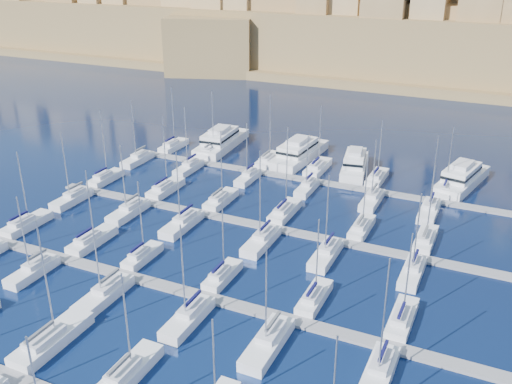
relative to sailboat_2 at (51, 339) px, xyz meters
The scene contains 46 objects.
ground 29.86m from the sailboat_2, 68.23° to the left, with size 600.00×600.00×0.00m, color black.
pontoon_mid_near 19.24m from the sailboat_2, 54.85° to the left, with size 84.00×2.00×0.40m, color slate.
pontoon_mid_far 39.32m from the sailboat_2, 73.65° to the left, with size 84.00×2.00×0.40m, color slate.
pontoon_far 60.74m from the sailboat_2, 79.50° to the left, with size 84.00×2.00×0.40m, color slate.
sailboat_2 is the anchor object (origin of this frame).
sailboat_3 11.37m from the sailboat_2, ahead, with size 2.78×9.25×12.94m.
sailboat_12 32.90m from the sailboat_2, 139.82° to the left, with size 2.77×9.25×13.29m.
sailboat_13 24.24m from the sailboat_2, 118.96° to the left, with size 2.76×9.20×12.38m.
sailboat_14 20.53m from the sailboat_2, 95.14° to the left, with size 2.30×7.65×12.62m.
sailboat_15 23.50m from the sailboat_2, 61.17° to the left, with size 2.38×7.95×12.67m.
sailboat_16 32.21m from the sailboat_2, 40.11° to the left, with size 2.48×8.28×12.06m.
sailboat_17 41.53m from the sailboat_2, 30.33° to the left, with size 2.61×8.72×12.47m.
sailboat_19 16.99m from the sailboat_2, 141.30° to the left, with size 2.52×8.41×12.54m.
sailboat_20 10.08m from the sailboat_2, 92.45° to the left, with size 2.86×9.55×13.62m.
sailboat_21 15.87m from the sailboat_2, 40.27° to the left, with size 2.75×9.16×13.98m.
sailboat_22 24.93m from the sailboat_2, 23.41° to the left, with size 2.96×9.88×13.88m.
sailboat_23 37.04m from the sailboat_2, 16.06° to the left, with size 2.75×9.18×15.31m.
sailboat_24 50.26m from the sailboat_2, 121.46° to the left, with size 2.56×8.52×14.45m.
sailboat_25 45.11m from the sailboat_2, 106.33° to the left, with size 2.81×9.38×14.86m.
sailboat_26 43.12m from the sailboat_2, 91.16° to the left, with size 2.70×9.00×13.66m.
sailboat_27 44.77m from the sailboat_2, 75.29° to the left, with size 2.82×9.39×15.88m.
sailboat_28 49.58m from the sailboat_2, 59.83° to the left, with size 2.55×8.51×14.05m.
sailboat_29 55.45m from the sailboat_2, 50.93° to the left, with size 2.67×8.89×13.07m.
sailboat_30 41.17m from the sailboat_2, 128.09° to the left, with size 2.66×8.87×13.63m.
sailboat_31 34.72m from the sailboat_2, 111.84° to the left, with size 2.76×9.21×13.13m.
sailboat_32 32.06m from the sailboat_2, 93.72° to the left, with size 2.91×9.70×13.59m.
sailboat_33 34.28m from the sailboat_2, 69.36° to the left, with size 2.86×9.52×15.84m.
sailboat_34 39.28m from the sailboat_2, 55.14° to the left, with size 2.76×9.20×13.68m.
sailboat_35 47.72m from the sailboat_2, 42.91° to the left, with size 2.61×8.69×13.19m.
sailboat_36 69.67m from the sailboat_2, 110.84° to the left, with size 2.70×9.00×14.33m.
sailboat_37 66.93m from the sailboat_2, 102.76° to the left, with size 2.80×9.34×14.36m.
sailboat_38 65.37m from the sailboat_2, 91.09° to the left, with size 2.85×9.52×15.16m.
sailboat_39 66.30m from the sailboat_2, 81.69° to the left, with size 3.00×10.02×13.82m.
sailboat_40 68.78m from the sailboat_2, 71.38° to the left, with size 2.75×9.16×12.53m.
sailboat_41 73.49m from the sailboat_2, 61.60° to the left, with size 2.42×8.06×12.99m.
sailboat_42 60.69m from the sailboat_2, 116.30° to the left, with size 2.65×8.85×13.90m.
sailboat_43 56.44m from the sailboat_2, 104.76° to the left, with size 2.55×8.51×13.88m.
sailboat_44 54.88m from the sailboat_2, 91.12° to the left, with size 2.37×7.90×12.17m.
sailboat_45 55.97m from the sailboat_2, 78.40° to the left, with size 2.40×8.00×11.30m.
sailboat_46 59.32m from the sailboat_2, 66.45° to the left, with size 2.67×8.92×12.45m.
sailboat_47 63.81m from the sailboat_2, 58.03° to the left, with size 2.83×9.42×14.57m.
motor_yacht_a 72.13m from the sailboat_2, 102.28° to the left, with size 7.07×19.60×5.25m.
motor_yacht_b 70.62m from the sailboat_2, 87.08° to the left, with size 7.07×19.70×5.25m.
motor_yacht_c 70.45m from the sailboat_2, 76.43° to the left, with size 7.14×15.66×5.25m.
motor_yacht_d 79.01m from the sailboat_2, 61.92° to the left, with size 9.00×18.36×5.25m.
fortified_city 183.84m from the sailboat_2, 86.60° to the left, with size 460.00×108.95×59.52m.
Camera 1 is at (32.72, -66.41, 42.32)m, focal length 40.00 mm.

